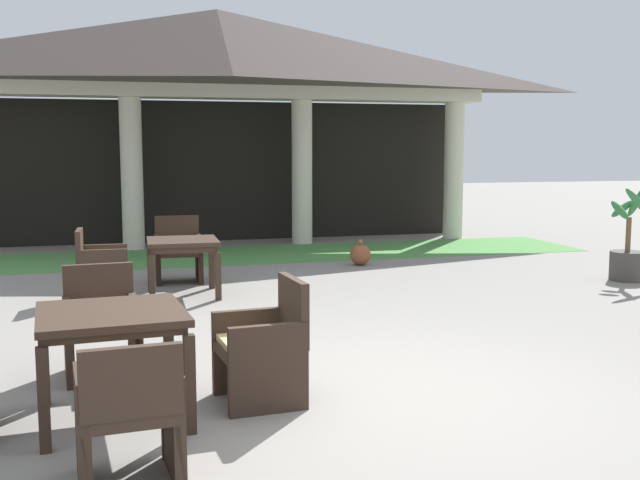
# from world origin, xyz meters

# --- Properties ---
(ground_plane) EXTENTS (60.00, 60.00, 0.00)m
(ground_plane) POSITION_xyz_m (0.00, 0.00, 0.00)
(ground_plane) COLOR gray
(background_pavilion) EXTENTS (10.64, 2.66, 4.30)m
(background_pavilion) POSITION_xyz_m (0.00, 8.91, 3.30)
(background_pavilion) COLOR beige
(background_pavilion) RESTS_ON ground
(lawn_strip) EXTENTS (12.44, 2.21, 0.01)m
(lawn_strip) POSITION_xyz_m (0.00, 7.50, 0.00)
(lawn_strip) COLOR #519347
(lawn_strip) RESTS_ON ground
(patio_table_near_foreground) EXTENTS (0.87, 0.87, 0.71)m
(patio_table_near_foreground) POSITION_xyz_m (-1.08, 4.21, 0.60)
(patio_table_near_foreground) COLOR #38281E
(patio_table_near_foreground) RESTS_ON ground
(patio_chair_near_foreground_north) EXTENTS (0.63, 0.59, 0.89)m
(patio_chair_near_foreground_north) POSITION_xyz_m (-1.06, 5.21, 0.41)
(patio_chair_near_foreground_north) COLOR #38281E
(patio_chair_near_foreground_north) RESTS_ON ground
(patio_chair_near_foreground_west) EXTENTS (0.59, 0.56, 0.86)m
(patio_chair_near_foreground_west) POSITION_xyz_m (-2.07, 4.23, 0.39)
(patio_chair_near_foreground_west) COLOR #38281E
(patio_chair_near_foreground_west) RESTS_ON ground
(patio_table_mid_right) EXTENTS (1.03, 1.03, 0.75)m
(patio_table_mid_right) POSITION_xyz_m (-1.91, -0.00, 0.66)
(patio_table_mid_right) COLOR #38281E
(patio_table_mid_right) RESTS_ON ground
(patio_chair_mid_right_south) EXTENTS (0.59, 0.56, 0.82)m
(patio_chair_mid_right_south) POSITION_xyz_m (-1.83, -1.05, 0.40)
(patio_chair_mid_right_south) COLOR #38281E
(patio_chair_mid_right_south) RESTS_ON ground
(patio_chair_mid_right_north) EXTENTS (0.63, 0.63, 0.88)m
(patio_chair_mid_right_north) POSITION_xyz_m (-2.00, 1.06, 0.40)
(patio_chair_mid_right_north) COLOR #38281E
(patio_chair_mid_right_north) RESTS_ON ground
(patio_chair_mid_right_east) EXTENTS (0.62, 0.62, 0.90)m
(patio_chair_mid_right_east) POSITION_xyz_m (-0.86, 0.09, 0.40)
(patio_chair_mid_right_east) COLOR #38281E
(patio_chair_mid_right_east) RESTS_ON ground
(potted_palm_right_edge) EXTENTS (0.51, 0.51, 1.34)m
(potted_palm_right_edge) POSITION_xyz_m (4.94, 3.68, 0.36)
(potted_palm_right_edge) COLOR #47423D
(potted_palm_right_edge) RESTS_ON ground
(terracotta_urn) EXTENTS (0.32, 0.32, 0.41)m
(terracotta_urn) POSITION_xyz_m (1.80, 5.93, 0.17)
(terracotta_urn) COLOR brown
(terracotta_urn) RESTS_ON ground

